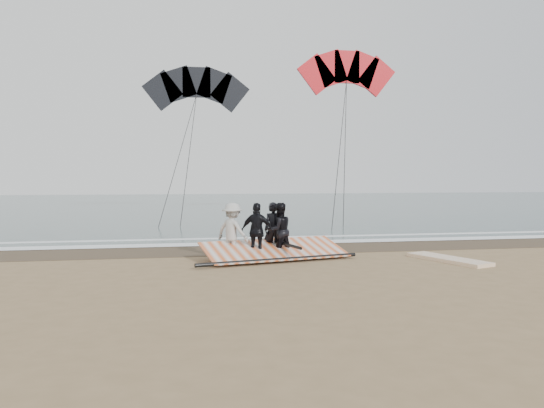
{
  "coord_description": "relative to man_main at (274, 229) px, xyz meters",
  "views": [
    {
      "loc": [
        -3.7,
        -13.05,
        2.45
      ],
      "look_at": [
        -0.8,
        3.0,
        1.6
      ],
      "focal_mm": 35.0,
      "sensor_mm": 36.0,
      "label": 1
    }
  ],
  "objects": [
    {
      "name": "foam_near",
      "position": [
        0.78,
        3.14,
        -0.81
      ],
      "size": [
        120.0,
        0.9,
        0.01
      ],
      "primitive_type": "cube",
      "color": "white",
      "rests_on": "sea"
    },
    {
      "name": "kite_dark",
      "position": [
        -1.54,
        19.99,
        7.25
      ],
      "size": [
        8.01,
        5.36,
        13.29
      ],
      "color": "black",
      "rests_on": "ground"
    },
    {
      "name": "board_cream",
      "position": [
        0.9,
        1.47,
        -0.78
      ],
      "size": [
        1.36,
        2.76,
        0.11
      ],
      "primitive_type": "cube",
      "rotation": [
        0.0,
        0.0,
        -0.25
      ],
      "color": "beige",
      "rests_on": "ground"
    },
    {
      "name": "sail_rig",
      "position": [
        -0.13,
        -0.38,
        -0.64
      ],
      "size": [
        4.81,
        2.69,
        0.52
      ],
      "color": "black",
      "rests_on": "ground"
    },
    {
      "name": "man_main",
      "position": [
        0.0,
        0.0,
        0.0
      ],
      "size": [
        0.63,
        0.44,
        1.67
      ],
      "primitive_type": "imported",
      "rotation": [
        0.0,
        0.0,
        -0.07
      ],
      "color": "black",
      "rests_on": "ground"
    },
    {
      "name": "kite_red",
      "position": [
        7.54,
        16.02,
        7.86
      ],
      "size": [
        6.95,
        4.7,
        12.94
      ],
      "color": "red",
      "rests_on": "ground"
    },
    {
      "name": "foam_far",
      "position": [
        0.78,
        4.84,
        -0.81
      ],
      "size": [
        120.0,
        0.45,
        0.01
      ],
      "primitive_type": "cube",
      "color": "white",
      "rests_on": "sea"
    },
    {
      "name": "wet_sand",
      "position": [
        0.78,
        1.74,
        -0.83
      ],
      "size": [
        120.0,
        2.8,
        0.01
      ],
      "primitive_type": "cube",
      "color": "#4C3D2B",
      "rests_on": "ground"
    },
    {
      "name": "board_white",
      "position": [
        4.83,
        -1.73,
        -0.78
      ],
      "size": [
        1.57,
        2.7,
        0.1
      ],
      "primitive_type": "cube",
      "rotation": [
        0.0,
        0.0,
        0.35
      ],
      "color": "white",
      "rests_on": "ground"
    },
    {
      "name": "sea",
      "position": [
        0.78,
        30.24,
        -0.82
      ],
      "size": [
        120.0,
        54.0,
        0.02
      ],
      "primitive_type": "cube",
      "color": "#233838",
      "rests_on": "ground"
    },
    {
      "name": "ground",
      "position": [
        0.78,
        -2.76,
        -0.83
      ],
      "size": [
        120.0,
        120.0,
        0.0
      ],
      "primitive_type": "plane",
      "color": "#8C704C",
      "rests_on": "ground"
    },
    {
      "name": "trio_cluster",
      "position": [
        -0.65,
        -0.28,
        0.0
      ],
      "size": [
        2.48,
        1.27,
        1.68
      ],
      "color": "black",
      "rests_on": "ground"
    }
  ]
}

